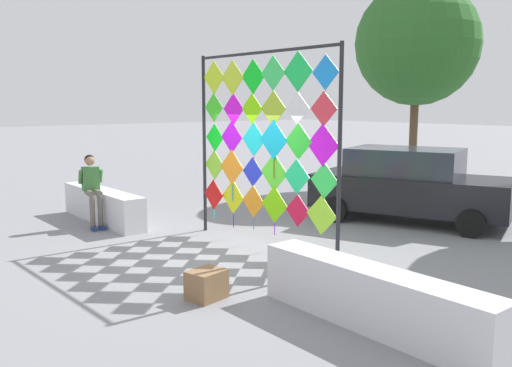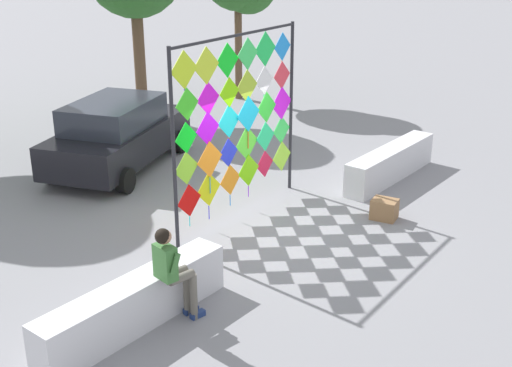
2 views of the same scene
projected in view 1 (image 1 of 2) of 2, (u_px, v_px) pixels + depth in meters
name	position (u px, v px, depth m)	size (l,w,h in m)	color
ground	(223.00, 253.00, 10.08)	(120.00, 120.00, 0.00)	gray
plaza_ledge_left	(103.00, 206.00, 12.67)	(3.31, 0.52, 0.75)	silver
plaza_ledge_right	(372.00, 298.00, 6.65)	(3.31, 0.52, 0.75)	silver
kite_display_rack	(263.00, 136.00, 10.19)	(3.76, 0.21, 3.68)	#232328
seated_vendor	(92.00, 185.00, 12.02)	(0.74, 0.54, 1.60)	#666056
parked_car	(409.00, 185.00, 12.66)	(4.74, 3.31, 1.69)	black
cardboard_box_large	(207.00, 285.00, 7.68)	(0.40, 0.50, 0.41)	olive
tree_broadleaf	(416.00, 47.00, 16.76)	(3.95, 3.73, 6.37)	brown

